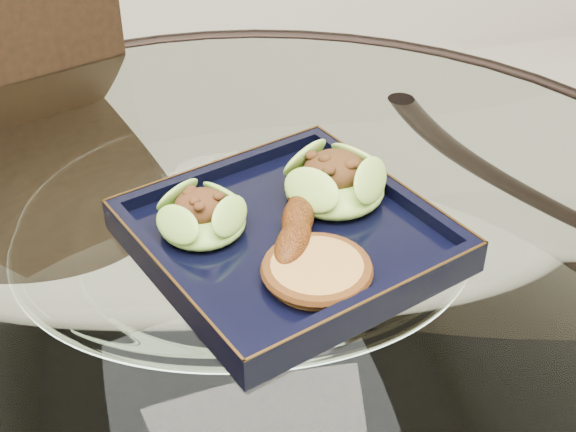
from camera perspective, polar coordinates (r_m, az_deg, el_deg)
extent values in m
cylinder|color=white|center=(0.79, -3.11, -3.52)|extent=(1.10, 1.10, 0.01)
torus|color=black|center=(0.79, -3.11, -3.52)|extent=(1.13, 1.13, 0.02)
cylinder|color=black|center=(1.31, 6.63, -6.82)|extent=(0.04, 0.04, 0.75)
cylinder|color=black|center=(1.25, -18.47, -11.29)|extent=(0.04, 0.04, 0.75)
cube|color=black|center=(1.22, -14.18, -7.83)|extent=(0.49, 0.49, 0.04)
cube|color=black|center=(1.22, -19.16, 5.66)|extent=(0.36, 0.15, 0.42)
cylinder|color=black|center=(1.53, -9.73, -8.06)|extent=(0.03, 0.03, 0.42)
cube|color=black|center=(0.79, 0.00, -1.76)|extent=(0.34, 0.34, 0.02)
ellipsoid|color=#4F8F29|center=(0.78, -6.13, -0.13)|extent=(0.10, 0.10, 0.03)
ellipsoid|color=#6EA02E|center=(0.82, 3.34, 2.32)|extent=(0.13, 0.13, 0.04)
ellipsoid|color=#692F0B|center=(0.78, 0.72, -0.11)|extent=(0.09, 0.15, 0.03)
cylinder|color=#B57D3C|center=(0.73, 2.06, -3.96)|extent=(0.11, 0.11, 0.02)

